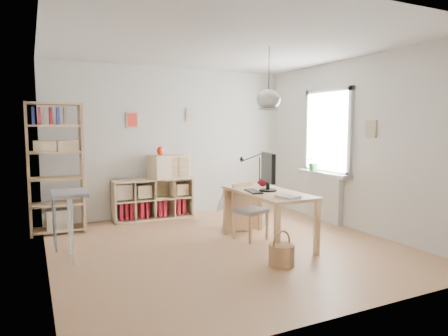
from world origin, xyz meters
name	(u,v)px	position (x,y,z in m)	size (l,w,h in m)	color
ground	(227,246)	(0.00, 0.00, 0.00)	(4.50, 4.50, 0.00)	#AF7E57
room_shell	(269,99)	(0.55, -0.15, 2.00)	(4.50, 4.50, 4.50)	silver
window_unit	(328,132)	(2.23, 0.60, 1.55)	(0.07, 1.16, 1.46)	white
radiator	(325,198)	(2.19, 0.60, 0.40)	(0.10, 0.80, 0.80)	silver
windowsill	(323,174)	(2.14, 0.60, 0.83)	(0.22, 1.20, 0.06)	silver
desk	(267,198)	(0.55, -0.15, 0.66)	(0.70, 1.50, 0.75)	#DCAF7E
cube_shelf	(151,202)	(-0.47, 2.08, 0.30)	(1.40, 0.38, 0.72)	beige
tall_bookshelf	(55,163)	(-2.04, 1.80, 1.09)	(0.80, 0.38, 2.00)	#DCAF7E
side_table	(64,207)	(-2.04, 0.35, 0.67)	(0.40, 0.55, 0.85)	gray
chair	(248,207)	(0.45, 0.23, 0.46)	(0.48, 0.48, 0.81)	gray
wicker_basket	(281,254)	(0.25, -0.95, 0.14)	(0.30, 0.30, 0.42)	#AF7F4F
storage_chest	(244,214)	(0.77, 0.92, 0.19)	(0.76, 0.79, 0.59)	silver
monitor	(268,170)	(0.56, -0.13, 1.05)	(0.24, 0.59, 0.53)	black
keyboard	(253,191)	(0.34, -0.13, 0.76)	(0.14, 0.38, 0.02)	black
task_lamp	(250,165)	(0.62, 0.47, 1.05)	(0.42, 0.15, 0.44)	black
yarn_ball	(263,182)	(0.71, 0.24, 0.81)	(0.13, 0.13, 0.13)	#510A17
paper_tray	(288,197)	(0.51, -0.69, 0.76)	(0.21, 0.26, 0.03)	silver
drawer_chest	(169,166)	(-0.15, 2.04, 0.93)	(0.72, 0.33, 0.41)	beige
red_vase	(161,151)	(-0.30, 2.04, 1.21)	(0.13, 0.13, 0.16)	#AB230E
potted_plant	(314,162)	(2.12, 0.83, 1.01)	(0.28, 0.24, 0.31)	#286D2B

